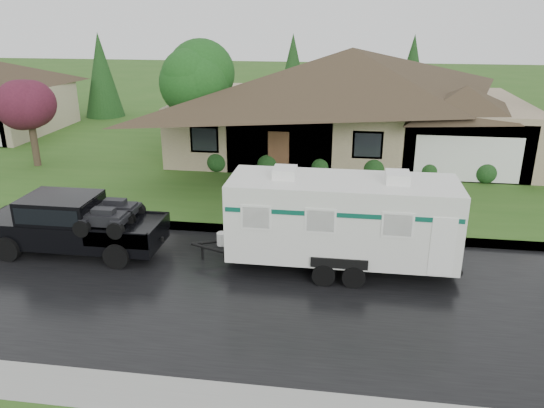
{
  "coord_description": "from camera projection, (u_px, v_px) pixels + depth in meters",
  "views": [
    {
      "loc": [
        1.99,
        -15.2,
        7.59
      ],
      "look_at": [
        -0.53,
        2.0,
        1.21
      ],
      "focal_mm": 35.0,
      "sensor_mm": 36.0,
      "label": 1
    }
  ],
  "objects": [
    {
      "name": "ground",
      "position": [
        279.0,
        261.0,
        17.01
      ],
      "size": [
        140.0,
        140.0,
        0.0
      ],
      "primitive_type": "plane",
      "color": "#2C541A",
      "rests_on": "ground"
    },
    {
      "name": "pickup_truck",
      "position": [
        71.0,
        222.0,
        17.39
      ],
      "size": [
        5.79,
        2.2,
        1.93
      ],
      "color": "black",
      "rests_on": "ground"
    },
    {
      "name": "curb",
      "position": [
        287.0,
        232.0,
        19.07
      ],
      "size": [
        140.0,
        0.5,
        0.15
      ],
      "primitive_type": "cube",
      "color": "gray",
      "rests_on": "ground"
    },
    {
      "name": "tree_left_green",
      "position": [
        199.0,
        82.0,
        24.89
      ],
      "size": [
        3.71,
        3.71,
        6.14
      ],
      "color": "#382B1E",
      "rests_on": "lawn"
    },
    {
      "name": "house_main",
      "position": [
        356.0,
        90.0,
        28.31
      ],
      "size": [
        19.44,
        10.8,
        6.9
      ],
      "color": "gray",
      "rests_on": "lawn"
    },
    {
      "name": "travel_trailer",
      "position": [
        342.0,
        218.0,
        15.97
      ],
      "size": [
        7.15,
        2.51,
        3.21
      ],
      "color": "silver",
      "rests_on": "ground"
    },
    {
      "name": "shrub_row",
      "position": [
        347.0,
        166.0,
        25.15
      ],
      "size": [
        13.6,
        1.0,
        1.0
      ],
      "color": "#143814",
      "rests_on": "lawn"
    },
    {
      "name": "road",
      "position": [
        270.0,
        292.0,
        15.15
      ],
      "size": [
        140.0,
        8.0,
        0.01
      ],
      "primitive_type": "cube",
      "color": "black",
      "rests_on": "ground"
    },
    {
      "name": "lawn",
      "position": [
        313.0,
        147.0,
        30.92
      ],
      "size": [
        140.0,
        26.0,
        0.15
      ],
      "primitive_type": "cube",
      "color": "#2C541A",
      "rests_on": "ground"
    },
    {
      "name": "tree_red",
      "position": [
        28.0,
        104.0,
        25.93
      ],
      "size": [
        2.73,
        2.73,
        4.52
      ],
      "color": "#382B1E",
      "rests_on": "lawn"
    }
  ]
}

